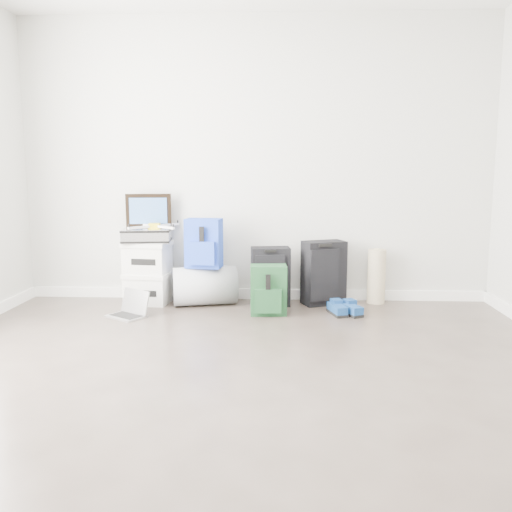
# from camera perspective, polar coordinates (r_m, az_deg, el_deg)

# --- Properties ---
(ground) EXTENTS (5.00, 5.00, 0.00)m
(ground) POSITION_cam_1_polar(r_m,az_deg,el_deg) (3.03, -2.47, -15.49)
(ground) COLOR #372E28
(ground) RESTS_ON ground
(room_envelope) EXTENTS (4.52, 5.02, 2.71)m
(room_envelope) POSITION_cam_1_polar(r_m,az_deg,el_deg) (2.82, -2.68, 18.50)
(room_envelope) COLOR beige
(room_envelope) RESTS_ON ground
(boxes_stack) EXTENTS (0.45, 0.38, 0.59)m
(boxes_stack) POSITION_cam_1_polar(r_m,az_deg,el_deg) (5.26, -11.31, -1.71)
(boxes_stack) COLOR silver
(boxes_stack) RESTS_ON ground
(briefcase) EXTENTS (0.47, 0.37, 0.13)m
(briefcase) POSITION_cam_1_polar(r_m,az_deg,el_deg) (5.21, -11.43, 2.16)
(briefcase) COLOR #B2B2B7
(briefcase) RESTS_ON boxes_stack
(painting) EXTENTS (0.43, 0.09, 0.32)m
(painting) POSITION_cam_1_polar(r_m,az_deg,el_deg) (5.29, -11.24, 4.70)
(painting) COLOR black
(painting) RESTS_ON briefcase
(drone) EXTENTS (0.46, 0.46, 0.05)m
(drone) POSITION_cam_1_polar(r_m,az_deg,el_deg) (5.16, -10.65, 3.12)
(drone) COLOR gold
(drone) RESTS_ON briefcase
(duffel_bag) EXTENTS (0.66, 0.50, 0.36)m
(duffel_bag) POSITION_cam_1_polar(r_m,az_deg,el_deg) (5.14, -5.41, -3.14)
(duffel_bag) COLOR gray
(duffel_bag) RESTS_ON ground
(blue_backpack) EXTENTS (0.35, 0.27, 0.46)m
(blue_backpack) POSITION_cam_1_polar(r_m,az_deg,el_deg) (5.04, -5.53, 1.25)
(blue_backpack) COLOR #1C40B6
(blue_backpack) RESTS_ON duffel_bag
(large_suitcase) EXTENTS (0.38, 0.27, 0.55)m
(large_suitcase) POSITION_cam_1_polar(r_m,az_deg,el_deg) (5.08, 1.53, -2.18)
(large_suitcase) COLOR black
(large_suitcase) RESTS_ON ground
(green_backpack) EXTENTS (0.33, 0.25, 0.44)m
(green_backpack) POSITION_cam_1_polar(r_m,az_deg,el_deg) (4.77, 1.31, -3.70)
(green_backpack) COLOR #123316
(green_backpack) RESTS_ON ground
(carry_on) EXTENTS (0.44, 0.37, 0.60)m
(carry_on) POSITION_cam_1_polar(r_m,az_deg,el_deg) (5.16, 7.13, -1.78)
(carry_on) COLOR black
(carry_on) RESTS_ON ground
(shoes) EXTENTS (0.31, 0.29, 0.09)m
(shoes) POSITION_cam_1_polar(r_m,az_deg,el_deg) (4.86, 9.24, -5.60)
(shoes) COLOR black
(shoes) RESTS_ON ground
(rolled_rug) EXTENTS (0.17, 0.17, 0.52)m
(rolled_rug) POSITION_cam_1_polar(r_m,az_deg,el_deg) (5.30, 12.56, -2.10)
(rolled_rug) COLOR tan
(rolled_rug) RESTS_ON ground
(laptop) EXTENTS (0.39, 0.37, 0.23)m
(laptop) POSITION_cam_1_polar(r_m,az_deg,el_deg) (4.87, -13.14, -5.56)
(laptop) COLOR silver
(laptop) RESTS_ON ground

